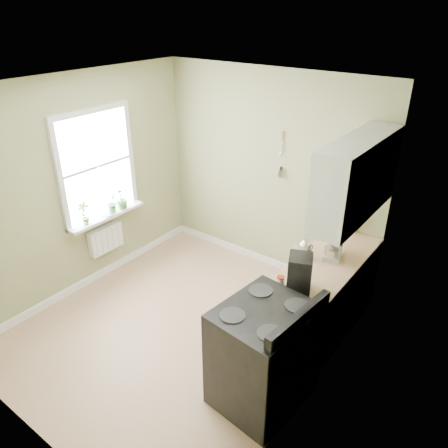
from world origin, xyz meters
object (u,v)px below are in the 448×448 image
Objects in this scene: stove at (263,355)px; kettle at (305,249)px; coffee_maker at (299,275)px; stand_mixer at (334,245)px.

kettle is at bearing 101.20° from stove.
coffee_maker is (0.01, 0.57, 0.57)m from stove.
coffee_maker is (0.24, -0.58, 0.08)m from kettle.
coffee_maker is (-0.01, -0.77, 0.03)m from stand_mixer.
kettle is 0.55× the size of coffee_maker.
stove is at bearing -78.80° from kettle.
kettle is 0.63m from coffee_maker.
kettle is (-0.23, 1.15, 0.50)m from stove.
stove is at bearing -91.01° from coffee_maker.
stand_mixer reaches higher than kettle.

